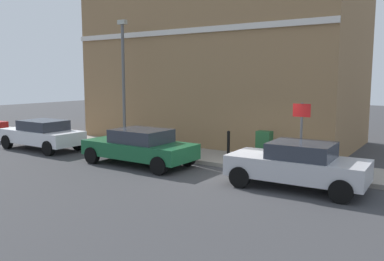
{
  "coord_description": "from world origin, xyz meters",
  "views": [
    {
      "loc": [
        -11.73,
        -5.56,
        3.27
      ],
      "look_at": [
        1.38,
        3.06,
        1.2
      ],
      "focal_mm": 37.43,
      "sensor_mm": 36.0,
      "label": 1
    }
  ],
  "objects_px": {
    "car_silver": "(298,164)",
    "utility_cabinet": "(264,147)",
    "street_sign": "(301,126)",
    "car_white": "(42,134)",
    "bollard_near_cabinet": "(228,143)",
    "car_green": "(140,146)",
    "lamppost": "(123,77)"
  },
  "relations": [
    {
      "from": "car_green",
      "to": "street_sign",
      "type": "distance_m",
      "value": 5.93
    },
    {
      "from": "utility_cabinet",
      "to": "lamppost",
      "type": "relative_size",
      "value": 0.2
    },
    {
      "from": "bollard_near_cabinet",
      "to": "lamppost",
      "type": "xyz_separation_m",
      "value": [
        -0.14,
        5.43,
        2.6
      ]
    },
    {
      "from": "car_white",
      "to": "bollard_near_cabinet",
      "type": "bearing_deg",
      "value": -162.14
    },
    {
      "from": "car_green",
      "to": "car_white",
      "type": "bearing_deg",
      "value": 0.32
    },
    {
      "from": "car_green",
      "to": "utility_cabinet",
      "type": "distance_m",
      "value": 4.68
    },
    {
      "from": "utility_cabinet",
      "to": "bollard_near_cabinet",
      "type": "relative_size",
      "value": 1.11
    },
    {
      "from": "car_green",
      "to": "utility_cabinet",
      "type": "xyz_separation_m",
      "value": [
        2.5,
        -3.96,
        -0.03
      ]
    },
    {
      "from": "street_sign",
      "to": "bollard_near_cabinet",
      "type": "bearing_deg",
      "value": 75.13
    },
    {
      "from": "car_silver",
      "to": "lamppost",
      "type": "relative_size",
      "value": 0.71
    },
    {
      "from": "lamppost",
      "to": "car_silver",
      "type": "bearing_deg",
      "value": -104.61
    },
    {
      "from": "street_sign",
      "to": "car_silver",
      "type": "bearing_deg",
      "value": -164.41
    },
    {
      "from": "car_green",
      "to": "bollard_near_cabinet",
      "type": "distance_m",
      "value": 3.54
    },
    {
      "from": "car_silver",
      "to": "street_sign",
      "type": "bearing_deg",
      "value": -75.97
    },
    {
      "from": "car_white",
      "to": "street_sign",
      "type": "xyz_separation_m",
      "value": [
        1.73,
        -11.44,
        0.94
      ]
    },
    {
      "from": "car_silver",
      "to": "lamppost",
      "type": "height_order",
      "value": "lamppost"
    },
    {
      "from": "car_silver",
      "to": "bollard_near_cabinet",
      "type": "height_order",
      "value": "car_silver"
    },
    {
      "from": "car_silver",
      "to": "utility_cabinet",
      "type": "distance_m",
      "value": 3.19
    },
    {
      "from": "car_silver",
      "to": "street_sign",
      "type": "relative_size",
      "value": 1.76
    },
    {
      "from": "utility_cabinet",
      "to": "bollard_near_cabinet",
      "type": "xyz_separation_m",
      "value": [
        0.1,
        1.56,
        0.02
      ]
    },
    {
      "from": "car_white",
      "to": "street_sign",
      "type": "height_order",
      "value": "street_sign"
    },
    {
      "from": "car_green",
      "to": "car_white",
      "type": "xyz_separation_m",
      "value": [
        0.03,
        5.85,
        0.0
      ]
    },
    {
      "from": "utility_cabinet",
      "to": "lamppost",
      "type": "height_order",
      "value": "lamppost"
    },
    {
      "from": "car_silver",
      "to": "utility_cabinet",
      "type": "height_order",
      "value": "car_silver"
    },
    {
      "from": "car_green",
      "to": "lamppost",
      "type": "bearing_deg",
      "value": -38.44
    },
    {
      "from": "car_white",
      "to": "lamppost",
      "type": "distance_m",
      "value": 4.53
    },
    {
      "from": "bollard_near_cabinet",
      "to": "lamppost",
      "type": "distance_m",
      "value": 6.02
    },
    {
      "from": "car_silver",
      "to": "lamppost",
      "type": "distance_m",
      "value": 9.74
    },
    {
      "from": "car_white",
      "to": "utility_cabinet",
      "type": "bearing_deg",
      "value": -165.32
    },
    {
      "from": "utility_cabinet",
      "to": "car_green",
      "type": "bearing_deg",
      "value": 122.3
    },
    {
      "from": "car_silver",
      "to": "car_green",
      "type": "xyz_separation_m",
      "value": [
        -0.09,
        6.05,
        -0.01
      ]
    },
    {
      "from": "car_white",
      "to": "street_sign",
      "type": "distance_m",
      "value": 11.61
    }
  ]
}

